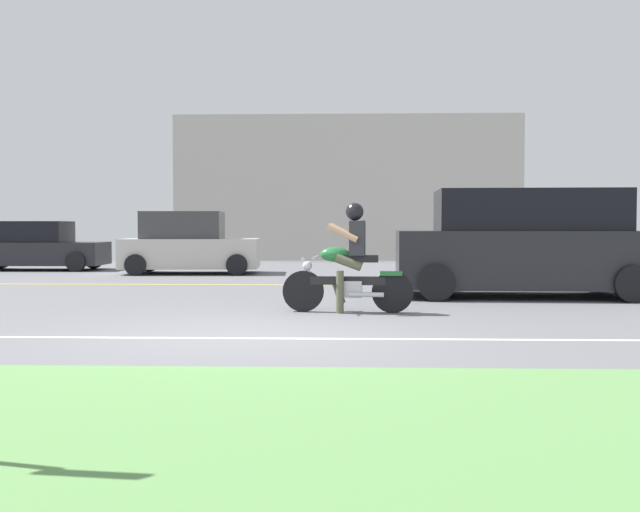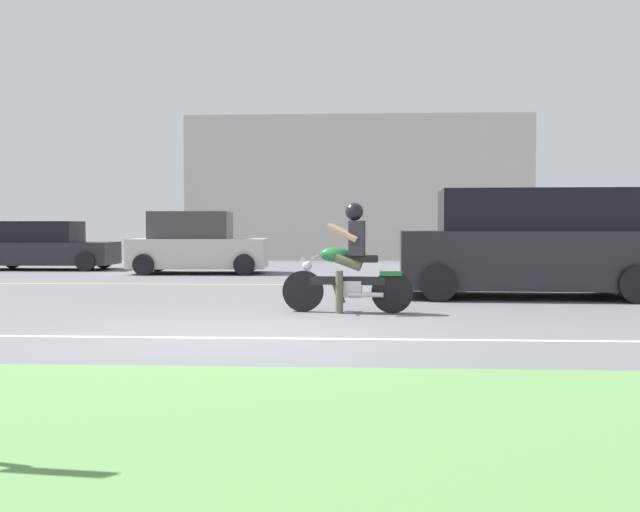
{
  "view_description": "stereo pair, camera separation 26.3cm",
  "coord_description": "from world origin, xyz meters",
  "px_view_note": "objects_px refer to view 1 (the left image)",
  "views": [
    {
      "loc": [
        1.17,
        -8.7,
        1.3
      ],
      "look_at": [
        0.76,
        2.74,
        0.83
      ],
      "focal_mm": 42.09,
      "sensor_mm": 36.0,
      "label": 1
    },
    {
      "loc": [
        1.43,
        -8.68,
        1.3
      ],
      "look_at": [
        0.76,
        2.74,
        0.83
      ],
      "focal_mm": 42.09,
      "sensor_mm": 36.0,
      "label": 2
    }
  ],
  "objects_px": {
    "motorcyclist": "(349,266)",
    "parked_car_1": "(189,245)",
    "parked_car_0": "(34,247)",
    "suv_nearby": "(525,245)"
  },
  "relations": [
    {
      "from": "parked_car_0",
      "to": "parked_car_1",
      "type": "relative_size",
      "value": 1.06
    },
    {
      "from": "motorcyclist",
      "to": "parked_car_1",
      "type": "relative_size",
      "value": 0.52
    },
    {
      "from": "suv_nearby",
      "to": "parked_car_1",
      "type": "height_order",
      "value": "suv_nearby"
    },
    {
      "from": "suv_nearby",
      "to": "parked_car_1",
      "type": "distance_m",
      "value": 9.9
    },
    {
      "from": "suv_nearby",
      "to": "parked_car_0",
      "type": "distance_m",
      "value": 14.68
    },
    {
      "from": "motorcyclist",
      "to": "parked_car_1",
      "type": "bearing_deg",
      "value": 115.59
    },
    {
      "from": "motorcyclist",
      "to": "parked_car_0",
      "type": "xyz_separation_m",
      "value": [
        -9.19,
        10.46,
        -0.02
      ]
    },
    {
      "from": "parked_car_0",
      "to": "suv_nearby",
      "type": "bearing_deg",
      "value": -32.25
    },
    {
      "from": "motorcyclist",
      "to": "parked_car_1",
      "type": "distance_m",
      "value": 10.01
    },
    {
      "from": "parked_car_0",
      "to": "parked_car_1",
      "type": "bearing_deg",
      "value": -16.39
    }
  ]
}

